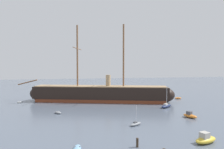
# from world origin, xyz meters

# --- Properties ---
(tall_ship) EXTENTS (57.29, 23.38, 28.50)m
(tall_ship) POSITION_xyz_m (-0.50, 52.10, 3.06)
(tall_ship) COLOR brown
(tall_ship) RESTS_ON ground
(dinghy_foreground_left) EXTENTS (1.64, 2.93, 0.65)m
(dinghy_foreground_left) POSITION_xyz_m (-11.52, 9.93, 0.33)
(dinghy_foreground_left) COLOR #7FB2D6
(dinghy_foreground_left) RESTS_ON ground
(motorboat_foreground_right) EXTENTS (4.90, 3.03, 1.91)m
(motorboat_foreground_right) POSITION_xyz_m (9.97, 7.95, 0.67)
(motorboat_foreground_right) COLOR gold
(motorboat_foreground_right) RESTS_ON ground
(sailboat_near_centre) EXTENTS (3.48, 2.58, 4.45)m
(sailboat_near_centre) POSITION_xyz_m (1.94, 20.41, 0.37)
(sailboat_near_centre) COLOR gray
(sailboat_near_centre) RESTS_ON ground
(motorboat_mid_right) EXTENTS (2.87, 4.13, 1.60)m
(motorboat_mid_right) POSITION_xyz_m (17.77, 23.64, 0.56)
(motorboat_mid_right) COLOR orange
(motorboat_mid_right) RESTS_ON ground
(dinghy_alongside_bow) EXTENTS (2.39, 2.64, 0.59)m
(dinghy_alongside_bow) POSITION_xyz_m (-15.23, 35.85, 0.30)
(dinghy_alongside_bow) COLOR gray
(dinghy_alongside_bow) RESTS_ON ground
(sailboat_alongside_stern) EXTENTS (5.24, 4.15, 6.80)m
(sailboat_alongside_stern) POSITION_xyz_m (18.03, 36.42, 0.57)
(sailboat_alongside_stern) COLOR #1E284C
(sailboat_alongside_stern) RESTS_ON ground
(dinghy_far_left) EXTENTS (2.00, 1.26, 0.44)m
(dinghy_far_left) POSITION_xyz_m (-29.24, 56.45, 0.22)
(dinghy_far_left) COLOR silver
(dinghy_far_left) RESTS_ON ground
(dinghy_far_right) EXTENTS (2.95, 1.57, 0.67)m
(dinghy_far_right) POSITION_xyz_m (31.29, 51.16, 0.34)
(dinghy_far_right) COLOR orange
(dinghy_far_right) RESTS_ON ground
(dinghy_distant_centre) EXTENTS (2.34, 2.74, 0.60)m
(dinghy_distant_centre) POSITION_xyz_m (2.70, 62.82, 0.30)
(dinghy_distant_centre) COLOR #B22D28
(dinghy_distant_centre) RESTS_ON ground
(mooring_piling_left_pair) EXTENTS (0.40, 0.40, 1.49)m
(mooring_piling_left_pair) POSITION_xyz_m (-1.96, 8.98, 0.74)
(mooring_piling_left_pair) COLOR #382B1E
(mooring_piling_left_pair) RESTS_ON ground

